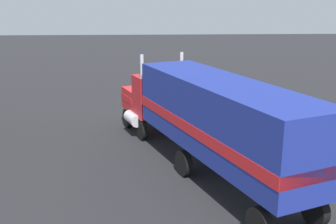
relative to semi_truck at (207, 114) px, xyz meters
name	(u,v)px	position (x,y,z in m)	size (l,w,h in m)	color
ground_plane	(155,127)	(6.13, 2.08, -2.52)	(120.00, 120.00, 0.00)	#232326
lane_stripe_near	(227,149)	(2.49, -1.42, -2.52)	(4.40, 0.16, 0.01)	silver
lane_stripe_mid	(265,131)	(5.19, -4.11, -2.52)	(4.40, 0.16, 0.01)	silver
semi_truck	(207,114)	(0.00, 0.00, 0.00)	(14.08, 7.52, 4.50)	red
person_bystander	(256,138)	(1.53, -2.57, -1.63)	(0.34, 0.46, 1.63)	#2D3347
motorcycle	(317,166)	(-0.98, -4.54, -2.04)	(2.03, 0.79, 1.12)	black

